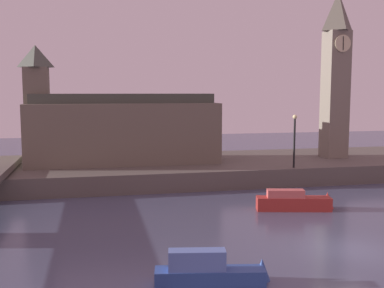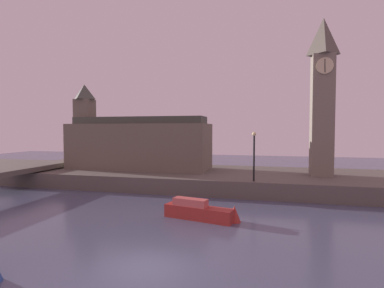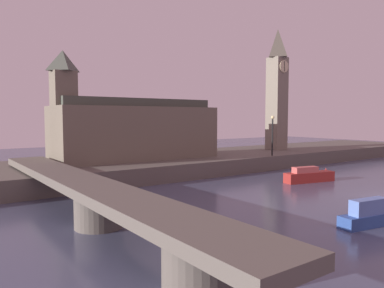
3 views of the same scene
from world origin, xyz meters
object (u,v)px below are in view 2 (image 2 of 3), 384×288
(parliament_hall, at_px, (135,143))
(boat_dinghy_red, at_px, (203,212))
(clock_tower, at_px, (322,95))
(streetlamp, at_px, (254,151))

(parliament_hall, xyz_separation_m, boat_dinghy_red, (10.76, -12.90, -3.93))
(parliament_hall, bearing_deg, boat_dinghy_red, -50.15)
(clock_tower, height_order, parliament_hall, clock_tower)
(boat_dinghy_red, bearing_deg, parliament_hall, 129.85)
(clock_tower, relative_size, boat_dinghy_red, 2.82)
(clock_tower, xyz_separation_m, boat_dinghy_red, (-9.07, -12.06, -8.78))
(parliament_hall, bearing_deg, streetlamp, -22.64)
(clock_tower, bearing_deg, boat_dinghy_red, -126.96)
(streetlamp, bearing_deg, parliament_hall, 157.36)
(boat_dinghy_red, bearing_deg, streetlamp, 67.88)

